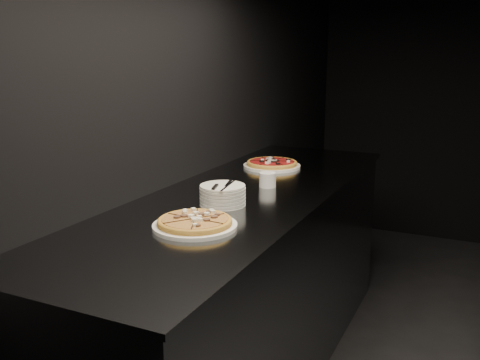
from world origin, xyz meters
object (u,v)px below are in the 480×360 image
at_px(cutlery, 223,185).
at_px(ramekin, 268,179).
at_px(counter, 244,286).
at_px(plate_stack, 223,195).
at_px(pizza_tomato, 272,164).
at_px(pizza_mushroom, 195,223).

xyz_separation_m(cutlery, ramekin, (0.04, 0.38, -0.05)).
bearing_deg(ramekin, counter, -113.59).
height_order(plate_stack, cutlery, cutlery).
bearing_deg(counter, cutlery, -86.85).
distance_m(pizza_tomato, ramekin, 0.44).
bearing_deg(pizza_mushroom, counter, 95.55).
distance_m(counter, pizza_mushroom, 0.72).
relative_size(pizza_mushroom, cutlery, 1.52).
relative_size(counter, ramekin, 31.11).
relative_size(pizza_tomato, cutlery, 1.77).
bearing_deg(ramekin, cutlery, -96.67).
bearing_deg(counter, ramekin, 66.41).
bearing_deg(ramekin, plate_stack, -98.11).
distance_m(pizza_mushroom, ramekin, 0.67).
bearing_deg(pizza_mushroom, ramekin, 89.58).
relative_size(counter, pizza_tomato, 6.85).
height_order(counter, ramekin, ramekin).
distance_m(counter, cutlery, 0.60).
distance_m(counter, plate_stack, 0.55).
distance_m(pizza_tomato, cutlery, 0.80).
bearing_deg(counter, plate_stack, -88.52).
height_order(counter, cutlery, cutlery).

